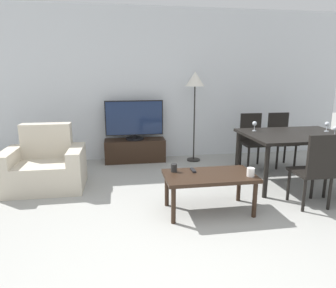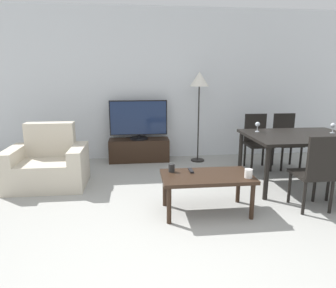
# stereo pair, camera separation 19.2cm
# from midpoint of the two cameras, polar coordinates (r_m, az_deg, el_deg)

# --- Properties ---
(ground_plane) EXTENTS (18.00, 18.00, 0.00)m
(ground_plane) POSITION_cam_midpoint_polar(r_m,az_deg,el_deg) (2.61, -0.70, -23.22)
(ground_plane) COLOR #9E9E99
(wall_back) EXTENTS (7.85, 0.06, 2.70)m
(wall_back) POSITION_cam_midpoint_polar(r_m,az_deg,el_deg) (5.56, -6.19, 11.05)
(wall_back) COLOR silver
(wall_back) RESTS_ON ground_plane
(armchair) EXTENTS (1.04, 0.74, 0.87)m
(armchair) POSITION_cam_midpoint_polar(r_m,az_deg,el_deg) (4.52, -23.46, -4.06)
(armchair) COLOR beige
(armchair) RESTS_ON ground_plane
(tv_stand) EXTENTS (1.07, 0.38, 0.40)m
(tv_stand) POSITION_cam_midpoint_polar(r_m,az_deg,el_deg) (5.46, -7.29, -1.21)
(tv_stand) COLOR black
(tv_stand) RESTS_ON ground_plane
(tv) EXTENTS (1.02, 0.32, 0.70)m
(tv) POSITION_cam_midpoint_polar(r_m,az_deg,el_deg) (5.35, -7.46, 4.54)
(tv) COLOR black
(tv) RESTS_ON tv_stand
(coffee_table) EXTENTS (1.02, 0.56, 0.45)m
(coffee_table) POSITION_cam_midpoint_polar(r_m,az_deg,el_deg) (3.42, 6.30, -6.61)
(coffee_table) COLOR black
(coffee_table) RESTS_ON ground_plane
(dining_table) EXTENTS (1.44, 1.06, 0.73)m
(dining_table) POSITION_cam_midpoint_polar(r_m,az_deg,el_deg) (4.59, 21.99, 1.00)
(dining_table) COLOR black
(dining_table) RESTS_ON ground_plane
(dining_chair_near) EXTENTS (0.40, 0.40, 0.90)m
(dining_chair_near) POSITION_cam_midpoint_polar(r_m,az_deg,el_deg) (3.81, 24.98, -4.14)
(dining_chair_near) COLOR black
(dining_chair_near) RESTS_ON ground_plane
(dining_chair_far) EXTENTS (0.40, 0.40, 0.90)m
(dining_chair_far) POSITION_cam_midpoint_polar(r_m,az_deg,el_deg) (5.46, 19.62, 1.26)
(dining_chair_far) COLOR black
(dining_chair_far) RESTS_ON ground_plane
(dining_chair_far_left) EXTENTS (0.40, 0.40, 0.90)m
(dining_chair_far_left) POSITION_cam_midpoint_polar(r_m,az_deg,el_deg) (5.24, 14.78, 1.11)
(dining_chair_far_left) COLOR black
(dining_chair_far_left) RESTS_ON ground_plane
(floor_lamp) EXTENTS (0.33, 0.33, 1.59)m
(floor_lamp) POSITION_cam_midpoint_polar(r_m,az_deg,el_deg) (5.31, 4.11, 11.29)
(floor_lamp) COLOR black
(floor_lamp) RESTS_ON ground_plane
(remote_primary) EXTENTS (0.04, 0.15, 0.02)m
(remote_primary) POSITION_cam_midpoint_polar(r_m,az_deg,el_deg) (3.50, 3.23, -5.01)
(remote_primary) COLOR black
(remote_primary) RESTS_ON coffee_table
(cup_white_near) EXTENTS (0.08, 0.08, 0.10)m
(cup_white_near) POSITION_cam_midpoint_polar(r_m,az_deg,el_deg) (3.40, 13.91, -5.23)
(cup_white_near) COLOR white
(cup_white_near) RESTS_ON coffee_table
(cup_colored_far) EXTENTS (0.07, 0.07, 0.09)m
(cup_colored_far) POSITION_cam_midpoint_polar(r_m,az_deg,el_deg) (3.45, -0.46, -4.57)
(cup_colored_far) COLOR black
(cup_colored_far) RESTS_ON coffee_table
(wine_glass_left) EXTENTS (0.07, 0.07, 0.15)m
(wine_glass_left) POSITION_cam_midpoint_polar(r_m,az_deg,el_deg) (4.91, 27.08, 3.30)
(wine_glass_left) COLOR silver
(wine_glass_left) RESTS_ON dining_table
(wine_glass_center) EXTENTS (0.07, 0.07, 0.15)m
(wine_glass_center) POSITION_cam_midpoint_polar(r_m,az_deg,el_deg) (4.55, 28.21, 2.51)
(wine_glass_center) COLOR silver
(wine_glass_center) RESTS_ON dining_table
(wine_glass_right) EXTENTS (0.07, 0.07, 0.15)m
(wine_glass_right) POSITION_cam_midpoint_polar(r_m,az_deg,el_deg) (4.57, 15.02, 3.67)
(wine_glass_right) COLOR silver
(wine_glass_right) RESTS_ON dining_table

